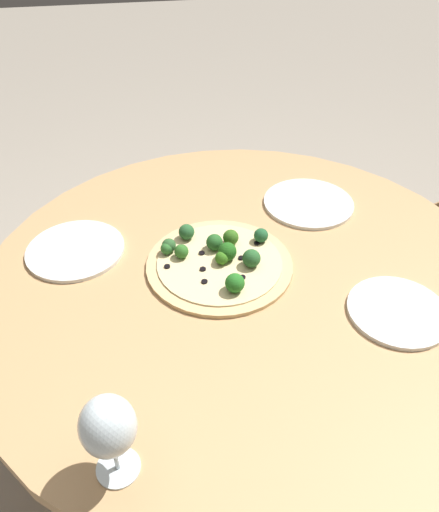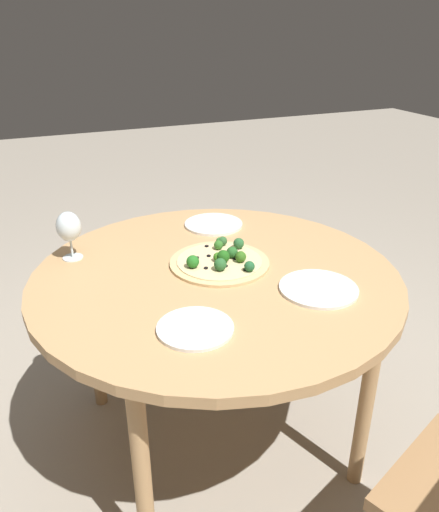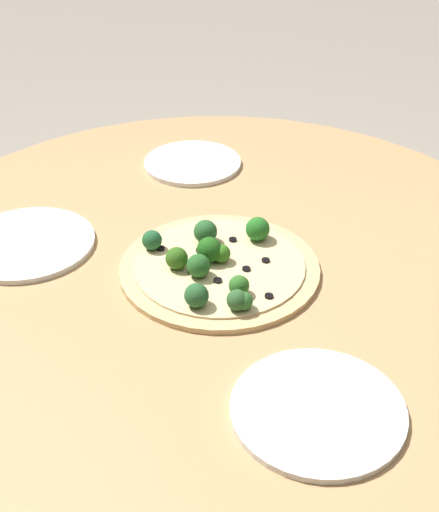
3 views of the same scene
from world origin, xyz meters
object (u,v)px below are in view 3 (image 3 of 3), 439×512
(plate_near, at_px, (318,410))
(plate_side, at_px, (27,243))
(pizza, at_px, (217,265))
(plate_far, at_px, (193,163))

(plate_near, distance_m, plate_side, 0.62)
(pizza, height_order, plate_far, pizza)
(plate_far, height_order, plate_side, same)
(plate_side, bearing_deg, pizza, 35.92)
(plate_near, height_order, plate_far, same)
(plate_near, xyz_separation_m, plate_far, (-0.67, 0.33, 0.00))
(plate_near, bearing_deg, plate_far, 153.75)
(plate_near, distance_m, plate_far, 0.75)
(pizza, relative_size, plate_side, 1.40)
(plate_near, xyz_separation_m, plate_side, (-0.62, -0.10, 0.00))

